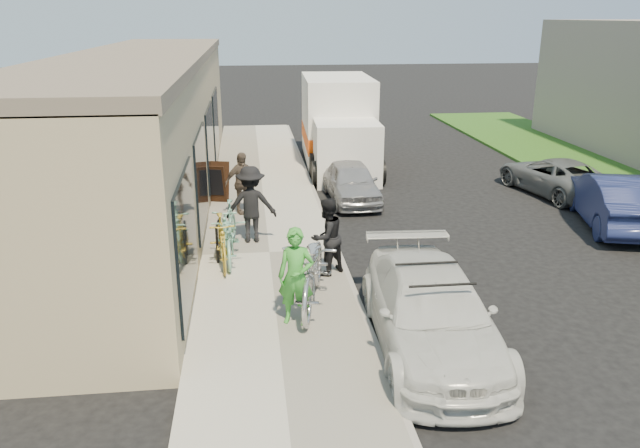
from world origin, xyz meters
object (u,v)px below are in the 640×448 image
far_car_blue (614,200)px  cruiser_bike_b (229,237)px  cruiser_bike_c (222,242)px  far_car_gray (555,176)px  bystander_b (242,183)px  sandwich_board (216,182)px  woman_rider (296,277)px  man_standing (327,237)px  bike_rack (218,237)px  cruiser_bike_a (228,228)px  sedan_silver (351,182)px  sedan_white (431,312)px  bystander_a (251,204)px  tandem_bike (314,270)px  moving_truck (339,127)px

far_car_blue → cruiser_bike_b: bearing=23.9°
cruiser_bike_c → far_car_gray: bearing=21.3°
cruiser_bike_c → bystander_b: bearing=77.7°
sandwich_board → woman_rider: woman_rider is taller
far_car_blue → far_car_gray: 3.12m
man_standing → woman_rider: bearing=32.6°
bike_rack → man_standing: bearing=-26.5°
bike_rack → sandwich_board: bearing=93.0°
cruiser_bike_b → bystander_b: size_ratio=1.20×
cruiser_bike_a → man_standing: bearing=-28.5°
sedan_silver → sedan_white: bearing=-92.1°
bystander_a → cruiser_bike_c: bearing=67.3°
sandwich_board → far_car_gray: size_ratio=0.27×
far_car_gray → tandem_bike: size_ratio=1.53×
far_car_gray → far_car_blue: bearing=79.4°
far_car_gray → woman_rider: size_ratio=2.33×
cruiser_bike_a → sandwich_board: bearing=104.5°
bike_rack → woman_rider: size_ratio=0.48×
sedan_white → far_car_blue: bearing=44.0°
far_car_gray → cruiser_bike_a: cruiser_bike_a is taller
far_car_blue → cruiser_bike_c: (-9.89, -1.93, -0.01)m
man_standing → cruiser_bike_c: man_standing is taller
cruiser_bike_b → bystander_a: bearing=62.9°
bike_rack → far_car_gray: 10.97m
far_car_blue → woman_rider: size_ratio=2.48×
bike_rack → woman_rider: bearing=-65.7°
far_car_blue → cruiser_bike_c: 10.07m
bystander_a → sandwich_board: bearing=-73.0°
cruiser_bike_b → cruiser_bike_a: bearing=89.1°
tandem_bike → man_standing: (0.41, 1.41, 0.11)m
sedan_silver → man_standing: bearing=-105.7°
sedan_silver → bystander_b: size_ratio=2.06×
man_standing → cruiser_bike_a: (-2.01, 1.50, -0.24)m
cruiser_bike_c → woman_rider: bearing=-69.9°
moving_truck → sedan_silver: bearing=-91.5°
far_car_gray → cruiser_bike_b: (-9.72, -4.74, 0.12)m
bystander_a → sedan_white: bearing=120.2°
sedan_white → woman_rider: woman_rider is taller
sedan_silver → cruiser_bike_a: cruiser_bike_a is taller
far_car_gray → man_standing: bearing=25.3°
tandem_bike → woman_rider: woman_rider is taller
tandem_bike → cruiser_bike_a: size_ratio=1.41×
woman_rider → cruiser_bike_c: bearing=134.0°
sedan_silver → man_standing: 5.84m
far_car_blue → tandem_bike: (-8.17, -4.02, 0.14)m
sedan_silver → bike_rack: bearing=-130.2°
sandwich_board → man_standing: 6.09m
sedan_silver → bystander_a: bearing=-131.1°
bystander_b → far_car_gray: bearing=-17.7°
tandem_bike → bystander_b: bystander_b is taller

